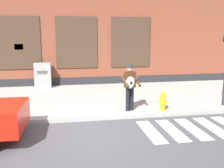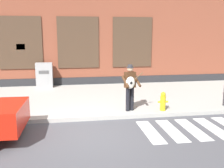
{
  "view_description": "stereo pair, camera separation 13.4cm",
  "coord_description": "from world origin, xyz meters",
  "views": [
    {
      "loc": [
        -0.59,
        -7.34,
        2.94
      ],
      "look_at": [
        0.96,
        1.51,
        1.21
      ],
      "focal_mm": 42.0,
      "sensor_mm": 36.0,
      "label": 1
    },
    {
      "loc": [
        -0.46,
        -7.36,
        2.94
      ],
      "look_at": [
        0.96,
        1.51,
        1.21
      ],
      "focal_mm": 42.0,
      "sensor_mm": 36.0,
      "label": 2
    }
  ],
  "objects": [
    {
      "name": "crosswalk",
      "position": [
        4.27,
        -0.09,
        0.01
      ],
      "size": [
        5.2,
        1.9,
        0.01
      ],
      "color": "silver",
      "rests_on": "ground"
    },
    {
      "name": "utility_box",
      "position": [
        -1.83,
        6.66,
        0.79
      ],
      "size": [
        0.85,
        0.53,
        1.3
      ],
      "color": "#9E9E9E",
      "rests_on": "sidewalk"
    },
    {
      "name": "ground_plane",
      "position": [
        0.0,
        0.0,
        0.0
      ],
      "size": [
        160.0,
        160.0,
        0.0
      ],
      "primitive_type": "plane",
      "color": "#4C4C51"
    },
    {
      "name": "fire_hydrant",
      "position": [
        2.87,
        1.56,
        0.49
      ],
      "size": [
        0.38,
        0.2,
        0.7
      ],
      "color": "gold",
      "rests_on": "sidewalk"
    },
    {
      "name": "building_backdrop",
      "position": [
        -0.0,
        9.11,
        3.85
      ],
      "size": [
        28.0,
        4.06,
        7.7
      ],
      "color": "brown",
      "rests_on": "ground"
    },
    {
      "name": "sidewalk",
      "position": [
        0.0,
        4.16,
        0.07
      ],
      "size": [
        28.0,
        5.9,
        0.14
      ],
      "color": "#ADAAA3",
      "rests_on": "ground"
    },
    {
      "name": "busker",
      "position": [
        1.66,
        1.73,
        1.11
      ],
      "size": [
        0.78,
        0.65,
        1.7
      ],
      "color": "black",
      "rests_on": "sidewalk"
    }
  ]
}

